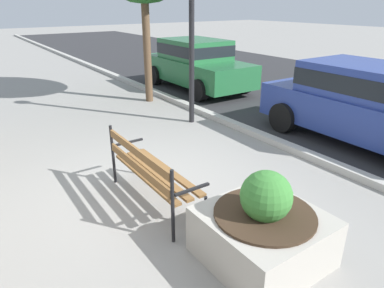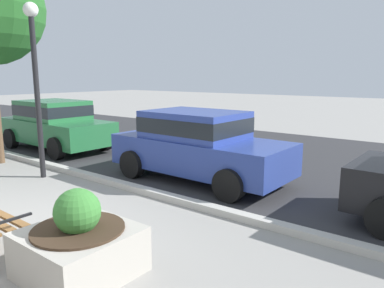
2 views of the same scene
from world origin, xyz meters
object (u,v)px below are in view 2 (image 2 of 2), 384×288
at_px(concrete_planter, 79,245).
at_px(parked_car_blue, 198,143).
at_px(lamp_post, 35,66).
at_px(parked_car_green, 55,123).

distance_m(concrete_planter, parked_car_blue, 4.37).
bearing_deg(lamp_post, parked_car_blue, 35.13).
bearing_deg(parked_car_green, parked_car_blue, 0.00).
height_order(parked_car_blue, lamp_post, lamp_post).
bearing_deg(concrete_planter, parked_car_blue, 108.03).
xyz_separation_m(parked_car_green, parked_car_blue, (5.73, 0.00, 0.00)).
xyz_separation_m(concrete_planter, parked_car_green, (-7.07, 4.13, 0.47)).
height_order(parked_car_green, parked_car_blue, same).
relative_size(parked_car_green, lamp_post, 1.06).
height_order(concrete_planter, lamp_post, lamp_post).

